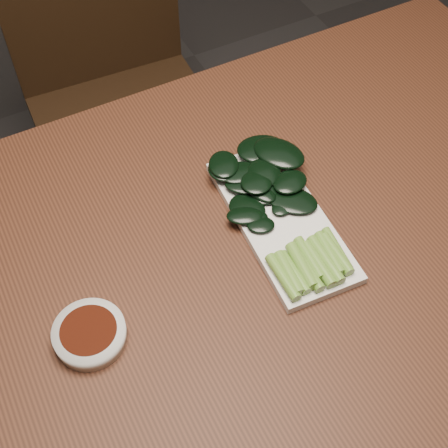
% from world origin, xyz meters
% --- Properties ---
extents(ground, '(6.00, 6.00, 0.00)m').
position_xyz_m(ground, '(0.00, 0.00, 0.00)').
color(ground, '#2A2828').
rests_on(ground, ground).
extents(table, '(1.40, 0.80, 0.75)m').
position_xyz_m(table, '(0.00, 0.00, 0.68)').
color(table, '#412012').
rests_on(table, ground).
extents(chair_far, '(0.45, 0.45, 0.89)m').
position_xyz_m(chair_far, '(0.07, 0.73, 0.49)').
color(chair_far, black).
rests_on(chair_far, ground).
extents(sauce_bowl, '(0.10, 0.10, 0.03)m').
position_xyz_m(sauce_bowl, '(-0.23, -0.03, 0.76)').
color(sauce_bowl, silver).
rests_on(sauce_bowl, table).
extents(serving_plate, '(0.15, 0.31, 0.01)m').
position_xyz_m(serving_plate, '(0.10, 0.02, 0.76)').
color(serving_plate, silver).
rests_on(serving_plate, table).
extents(gai_lan, '(0.19, 0.32, 0.03)m').
position_xyz_m(gai_lan, '(0.10, 0.05, 0.78)').
color(gai_lan, olive).
rests_on(gai_lan, serving_plate).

